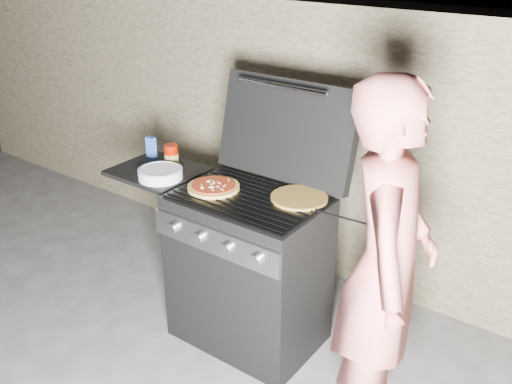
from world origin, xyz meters
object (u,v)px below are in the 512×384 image
Objects in this scene: person at (386,269)px; pizza_topped at (214,186)px; gas_grill at (215,256)px; sauce_jar at (171,155)px.

pizza_topped is at bearing 64.09° from person.
pizza_topped is (0.04, -0.04, 0.47)m from gas_grill.
person reaches higher than sauce_jar.
gas_grill is at bearing 139.02° from pizza_topped.
sauce_jar is (-0.40, 0.10, 0.51)m from gas_grill.
pizza_topped is 1.07m from person.
gas_grill is 0.78× the size of person.
sauce_jar reaches higher than gas_grill.
sauce_jar is 1.52m from person.
person is at bearing -9.22° from sauce_jar.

